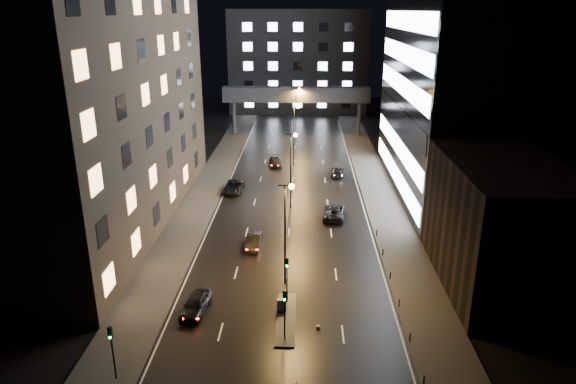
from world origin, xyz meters
name	(u,v)px	position (x,y,z in m)	size (l,w,h in m)	color
ground	(293,180)	(0.00, 40.00, 0.00)	(160.00, 160.00, 0.00)	black
sidewalk_left	(207,189)	(-12.50, 35.00, 0.07)	(5.00, 110.00, 0.15)	#383533
sidewalk_right	(378,191)	(12.50, 35.00, 0.07)	(5.00, 110.00, 0.15)	#383533
building_left	(93,55)	(-22.50, 24.00, 20.00)	(15.00, 48.00, 40.00)	#2D2319
building_right_low	(500,225)	(20.00, 9.00, 6.00)	(10.00, 18.00, 12.00)	black
building_right_glass	(482,29)	(25.00, 36.00, 22.50)	(20.00, 36.00, 45.00)	black
building_far	(298,61)	(0.00, 98.00, 12.50)	(34.00, 14.00, 25.00)	#333335
skybridge	(296,95)	(0.00, 70.00, 8.34)	(30.00, 3.00, 10.00)	#333335
median_island	(286,318)	(0.30, 2.00, 0.07)	(1.60, 8.00, 0.15)	#383533
traffic_signal_near	(287,273)	(0.30, 4.49, 3.09)	(0.28, 0.34, 4.40)	black
traffic_signal_far	(285,307)	(0.30, -1.01, 3.09)	(0.28, 0.34, 4.40)	black
traffic_signal_corner	(112,345)	(-11.50, -6.01, 2.94)	(0.28, 0.34, 4.40)	black
bollard_row	(394,289)	(10.20, 6.50, 0.45)	(0.12, 25.12, 0.90)	black
streetlight_near	(287,221)	(0.16, 8.00, 6.50)	(1.45, 0.50, 10.15)	black
streetlight_mid_a	(292,161)	(0.16, 28.00, 6.50)	(1.45, 0.50, 10.15)	black
streetlight_mid_b	(295,127)	(0.16, 48.00, 6.50)	(1.45, 0.50, 10.15)	black
streetlight_far	(297,106)	(0.16, 68.00, 6.50)	(1.45, 0.50, 10.15)	black
car_away_a	(196,304)	(-7.57, 2.82, 0.79)	(1.87, 4.64, 1.58)	black
car_away_b	(254,241)	(-3.75, 15.91, 0.72)	(1.53, 4.39, 1.45)	black
car_away_c	(234,187)	(-8.41, 34.11, 0.76)	(2.52, 5.47, 1.52)	black
car_away_d	(275,162)	(-3.10, 47.29, 0.70)	(1.96, 4.83, 1.40)	black
car_toward_a	(334,212)	(5.55, 24.76, 0.77)	(2.56, 5.54, 1.54)	black
car_toward_b	(337,172)	(7.02, 42.22, 0.67)	(1.88, 4.62, 1.34)	black
utility_cabinet	(282,305)	(-0.10, 3.03, 0.74)	(0.80, 0.52, 1.17)	#4A4A4D
cone_a	(297,383)	(1.37, -6.28, 0.28)	(0.36, 0.36, 0.57)	#FF490D
cone_b	(318,326)	(3.00, 0.66, 0.24)	(0.37, 0.37, 0.49)	#D64A0B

